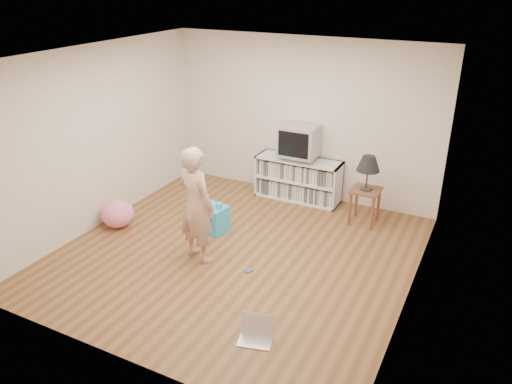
{
  "coord_description": "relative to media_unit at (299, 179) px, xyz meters",
  "views": [
    {
      "loc": [
        2.86,
        -5.06,
        3.49
      ],
      "look_at": [
        0.09,
        0.4,
        0.77
      ],
      "focal_mm": 35.0,
      "sensor_mm": 36.0,
      "label": 1
    }
  ],
  "objects": [
    {
      "name": "plush_blue",
      "position": [
        -0.68,
        -1.61,
        -0.15
      ],
      "size": [
        0.45,
        0.4,
        0.47
      ],
      "rotation": [
        0.0,
        0.0,
        -0.16
      ],
      "color": "#29B1F0",
      "rests_on": "ground"
    },
    {
      "name": "plush_pink",
      "position": [
        -2.0,
        -2.14,
        -0.15
      ],
      "size": [
        0.54,
        0.54,
        0.41
      ],
      "primitive_type": "ellipsoid",
      "rotation": [
        0.0,
        0.0,
        -0.14
      ],
      "color": "pink",
      "rests_on": "ground"
    },
    {
      "name": "ceiling",
      "position": [
        -0.05,
        -2.04,
        2.25
      ],
      "size": [
        4.5,
        4.5,
        0.01
      ],
      "primitive_type": "cube",
      "color": "white",
      "rests_on": "walls"
    },
    {
      "name": "playing_cards",
      "position": [
        0.3,
        -2.36,
        -0.34
      ],
      "size": [
        0.09,
        0.1,
        0.02
      ],
      "primitive_type": "cube",
      "rotation": [
        0.0,
        0.0,
        -0.28
      ],
      "color": "#4657BA",
      "rests_on": "ground"
    },
    {
      "name": "crt_tv",
      "position": [
        0.0,
        -0.02,
        0.67
      ],
      "size": [
        0.6,
        0.53,
        0.5
      ],
      "color": "#9F9FA4",
      "rests_on": "dvd_deck"
    },
    {
      "name": "side_table",
      "position": [
        1.22,
        -0.39,
        0.07
      ],
      "size": [
        0.42,
        0.42,
        0.55
      ],
      "color": "brown",
      "rests_on": "ground"
    },
    {
      "name": "dvd_deck",
      "position": [
        0.0,
        -0.02,
        0.39
      ],
      "size": [
        0.45,
        0.35,
        0.07
      ],
      "primitive_type": "cube",
      "color": "gray",
      "rests_on": "media_unit"
    },
    {
      "name": "walls",
      "position": [
        -0.05,
        -2.04,
        0.95
      ],
      "size": [
        4.52,
        4.52,
        2.6
      ],
      "color": "silver",
      "rests_on": "ground"
    },
    {
      "name": "media_unit",
      "position": [
        0.0,
        0.0,
        0.0
      ],
      "size": [
        1.4,
        0.45,
        0.7
      ],
      "color": "white",
      "rests_on": "ground"
    },
    {
      "name": "table_lamp",
      "position": [
        1.22,
        -0.39,
        0.59
      ],
      "size": [
        0.34,
        0.34,
        0.52
      ],
      "color": "#333333",
      "rests_on": "side_table"
    },
    {
      "name": "ground",
      "position": [
        -0.05,
        -2.04,
        -0.35
      ],
      "size": [
        4.5,
        4.5,
        0.0
      ],
      "primitive_type": "plane",
      "color": "brown",
      "rests_on": "ground"
    },
    {
      "name": "laptop",
      "position": [
        0.95,
        -3.42,
        -0.28
      ],
      "size": [
        0.4,
        0.35,
        0.24
      ],
      "rotation": [
        0.0,
        0.0,
        0.25
      ],
      "color": "silver",
      "rests_on": "ground"
    },
    {
      "name": "person",
      "position": [
        -0.44,
        -2.36,
        0.43
      ],
      "size": [
        0.64,
        0.5,
        1.55
      ],
      "primitive_type": "imported",
      "rotation": [
        0.0,
        0.0,
        2.89
      ],
      "color": "tan",
      "rests_on": "ground"
    }
  ]
}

